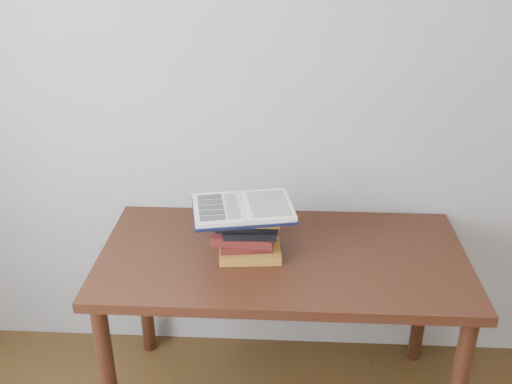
{
  "coord_description": "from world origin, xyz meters",
  "views": [
    {
      "loc": [
        -0.07,
        -0.46,
        1.92
      ],
      "look_at": [
        -0.17,
        1.33,
        1.03
      ],
      "focal_mm": 40.0,
      "sensor_mm": 36.0,
      "label": 1
    }
  ],
  "objects": [
    {
      "name": "room_shell",
      "position": [
        -0.08,
        0.01,
        1.63
      ],
      "size": [
        3.54,
        3.54,
        2.62
      ],
      "color": "beige",
      "rests_on": "ground"
    },
    {
      "name": "desk",
      "position": [
        -0.07,
        1.38,
        0.65
      ],
      "size": [
        1.39,
        0.69,
        0.74
      ],
      "color": "#3F1E0F",
      "rests_on": "ground"
    },
    {
      "name": "book_stack",
      "position": [
        -0.2,
        1.37,
        0.84
      ],
      "size": [
        0.26,
        0.21,
        0.19
      ],
      "color": "#BC802A",
      "rests_on": "desk"
    },
    {
      "name": "open_book",
      "position": [
        -0.22,
        1.36,
        0.95
      ],
      "size": [
        0.4,
        0.32,
        0.03
      ],
      "rotation": [
        0.0,
        0.0,
        0.2
      ],
      "color": "black",
      "rests_on": "book_stack"
    }
  ]
}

